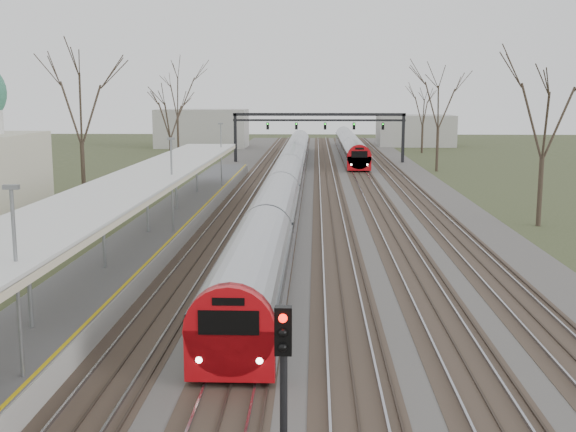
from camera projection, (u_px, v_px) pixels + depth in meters
The scene contains 9 objects.
track_bed at pixel (320, 196), 59.02m from camera, with size 24.00×160.00×0.22m.
platform at pixel (162, 230), 42.05m from camera, with size 3.50×69.00×1.00m, color #9E9B93.
canopy at pixel (142, 180), 37.03m from camera, with size 4.10×50.00×3.11m.
signal_gantry at pixel (319, 123), 87.76m from camera, with size 21.00×0.59×6.08m.
tree_west_far at pixel (80, 98), 51.45m from camera, with size 5.50×5.50×11.33m.
tree_east_far at pixel (545, 111), 44.48m from camera, with size 5.00×5.00×10.30m.
train_near at pixel (289, 172), 64.27m from camera, with size 2.62×90.21×3.05m.
train_far at pixel (350, 145), 98.36m from camera, with size 2.62×45.21×3.05m.
signal_post at pixel (283, 371), 14.66m from camera, with size 0.35×0.45×4.10m.
Camera 1 is at (-0.12, -3.52, 8.27)m, focal length 45.00 mm.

